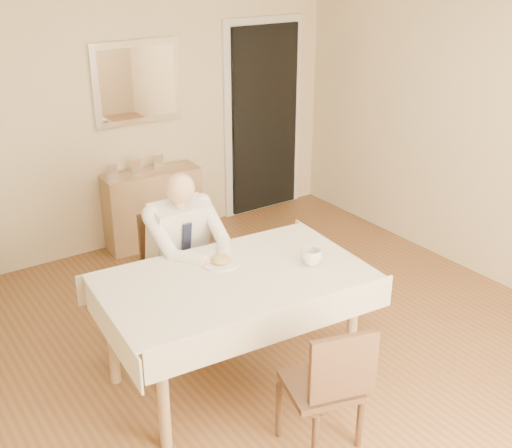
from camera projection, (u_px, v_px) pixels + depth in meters
room at (288, 191)px, 3.98m from camera, size 5.00×5.02×2.60m
doorway at (264, 120)px, 6.77m from camera, size 0.96×0.07×2.10m
mirror at (137, 83)px, 5.82m from camera, size 0.86×0.04×0.76m
dining_table at (234, 287)px, 4.16m from camera, size 1.80×1.15×0.75m
chair_far at (172, 261)px, 4.89m from camera, size 0.43×0.43×0.87m
chair_near at (329, 383)px, 3.57m from camera, size 0.48×0.49×0.83m
seated_man at (190, 251)px, 4.59m from camera, size 0.48×0.72×1.24m
plate at (221, 263)px, 4.27m from camera, size 0.26×0.26×0.02m
food at (221, 260)px, 4.26m from camera, size 0.14×0.14×0.06m
knife at (230, 262)px, 4.24m from camera, size 0.01×0.13×0.01m
fork at (220, 265)px, 4.20m from camera, size 0.01×0.13×0.01m
coffee_mug at (312, 257)px, 4.24m from camera, size 0.15×0.15×0.11m
sideboard at (153, 208)px, 6.18m from camera, size 0.94×0.36×0.74m
photo_frame_left at (112, 172)px, 5.82m from camera, size 0.10×0.02×0.14m
photo_frame_center at (136, 167)px, 5.95m from camera, size 0.10×0.02×0.14m
photo_frame_right at (158, 162)px, 6.08m from camera, size 0.10×0.02×0.14m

